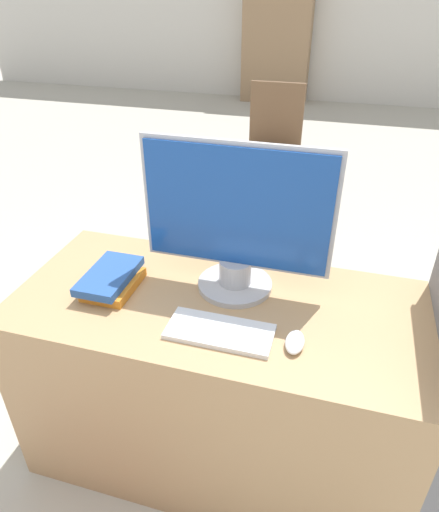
# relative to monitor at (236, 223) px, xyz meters

# --- Properties ---
(desk) EXTENTS (1.37, 0.64, 0.76)m
(desk) POSITION_rel_monitor_xyz_m (-0.04, -0.10, -0.63)
(desk) COLOR tan
(desk) RESTS_ON ground_plane
(carrel_divider) EXTENTS (0.07, 0.63, 1.14)m
(carrel_divider) POSITION_rel_monitor_xyz_m (0.67, -0.11, -0.42)
(carrel_divider) COLOR slate
(carrel_divider) RESTS_ON ground_plane
(monitor) EXTENTS (0.62, 0.26, 0.51)m
(monitor) POSITION_rel_monitor_xyz_m (0.00, 0.00, 0.00)
(monitor) COLOR #B7B7BC
(monitor) RESTS_ON desk
(keyboard) EXTENTS (0.32, 0.14, 0.02)m
(keyboard) POSITION_rel_monitor_xyz_m (0.02, -0.25, -0.24)
(keyboard) COLOR white
(keyboard) RESTS_ON desk
(mouse) EXTENTS (0.06, 0.10, 0.03)m
(mouse) POSITION_rel_monitor_xyz_m (0.24, -0.24, -0.23)
(mouse) COLOR white
(mouse) RESTS_ON desk
(book_stack) EXTENTS (0.16, 0.25, 0.06)m
(book_stack) POSITION_rel_monitor_xyz_m (-0.41, -0.12, -0.22)
(book_stack) COLOR orange
(book_stack) RESTS_ON desk
(far_chair) EXTENTS (0.44, 0.44, 0.95)m
(far_chair) POSITION_rel_monitor_xyz_m (-0.29, 2.41, -0.49)
(far_chair) COLOR brown
(far_chair) RESTS_ON ground_plane
(bookshelf_far) EXTENTS (0.98, 0.32, 2.04)m
(bookshelf_far) POSITION_rel_monitor_xyz_m (-0.91, 6.01, 0.02)
(bookshelf_far) COLOR #9E7A56
(bookshelf_far) RESTS_ON ground_plane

